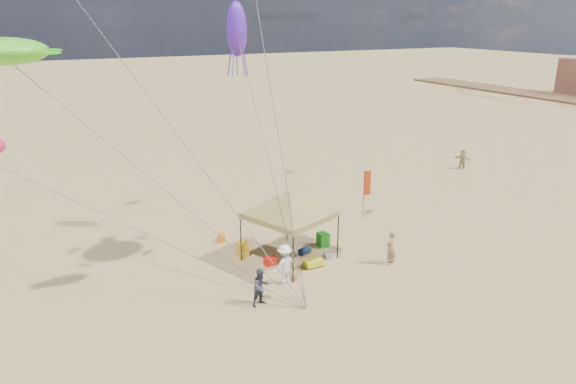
# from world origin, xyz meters

# --- Properties ---
(ground) EXTENTS (280.00, 280.00, 0.00)m
(ground) POSITION_xyz_m (0.00, 0.00, 0.00)
(ground) COLOR tan
(ground) RESTS_ON ground
(canopy_tent) EXTENTS (6.02, 6.02, 3.98)m
(canopy_tent) POSITION_xyz_m (0.99, 4.74, 3.31)
(canopy_tent) COLOR black
(canopy_tent) RESTS_ON ground
(feather_flag) EXTENTS (0.43, 0.08, 2.79)m
(feather_flag) POSITION_xyz_m (7.34, 7.66, 1.88)
(feather_flag) COLOR black
(feather_flag) RESTS_ON ground
(cooler_red) EXTENTS (0.54, 0.38, 0.38)m
(cooler_red) POSITION_xyz_m (-0.06, 4.65, 0.19)
(cooler_red) COLOR red
(cooler_red) RESTS_ON ground
(cooler_blue) EXTENTS (0.54, 0.38, 0.38)m
(cooler_blue) POSITION_xyz_m (3.86, 8.09, 0.19)
(cooler_blue) COLOR #1544AE
(cooler_blue) RESTS_ON ground
(bag_navy) EXTENTS (0.69, 0.54, 0.36)m
(bag_navy) POSITION_xyz_m (1.90, 4.94, 0.18)
(bag_navy) COLOR #0E1D3D
(bag_navy) RESTS_ON ground
(bag_orange) EXTENTS (0.54, 0.69, 0.36)m
(bag_orange) POSITION_xyz_m (-1.09, 8.28, 0.18)
(bag_orange) COLOR orange
(bag_orange) RESTS_ON ground
(chair_green) EXTENTS (0.50, 0.50, 0.70)m
(chair_green) POSITION_xyz_m (3.17, 5.35, 0.35)
(chair_green) COLOR #1B8818
(chair_green) RESTS_ON ground
(chair_yellow) EXTENTS (0.50, 0.50, 0.70)m
(chair_yellow) POSITION_xyz_m (-0.83, 6.09, 0.35)
(chair_yellow) COLOR yellow
(chair_yellow) RESTS_ON ground
(crate_grey) EXTENTS (0.34, 0.30, 0.28)m
(crate_grey) POSITION_xyz_m (2.61, 3.96, 0.14)
(crate_grey) COLOR gray
(crate_grey) RESTS_ON ground
(beach_cart) EXTENTS (0.90, 0.50, 0.24)m
(beach_cart) POSITION_xyz_m (1.62, 3.56, 0.20)
(beach_cart) COLOR yellow
(beach_cart) RESTS_ON ground
(person_near_a) EXTENTS (0.72, 0.64, 1.66)m
(person_near_a) POSITION_xyz_m (4.89, 2.22, 0.83)
(person_near_a) COLOR #A3855D
(person_near_a) RESTS_ON ground
(person_near_b) EXTENTS (0.87, 0.74, 1.56)m
(person_near_b) POSITION_xyz_m (-1.92, 1.60, 0.78)
(person_near_b) COLOR #363A4A
(person_near_b) RESTS_ON ground
(person_near_c) EXTENTS (1.26, 0.87, 1.79)m
(person_near_c) POSITION_xyz_m (-0.29, 2.74, 0.89)
(person_near_c) COLOR white
(person_near_c) RESTS_ON ground
(person_far_c) EXTENTS (0.93, 1.41, 1.46)m
(person_far_c) POSITION_xyz_m (19.76, 12.76, 0.73)
(person_far_c) COLOR tan
(person_far_c) RESTS_ON ground
(turtle_kite) EXTENTS (3.57, 3.26, 0.97)m
(turtle_kite) POSITION_xyz_m (-9.47, 6.43, 9.68)
(turtle_kite) COLOR #50DC23
(turtle_kite) RESTS_ON ground
(squid_kite) EXTENTS (1.01, 1.01, 2.55)m
(squid_kite) POSITION_xyz_m (0.35, 8.95, 10.29)
(squid_kite) COLOR #5922CA
(squid_kite) RESTS_ON ground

